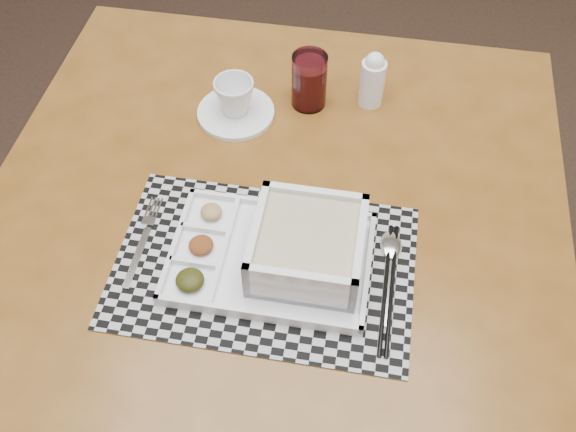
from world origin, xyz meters
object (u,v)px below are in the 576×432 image
object	(u,v)px
cup	(235,97)
dining_table	(274,231)
serving_tray	(294,251)
creamer_bottle	(373,80)
juice_glass	(309,82)

from	to	relation	value
cup	dining_table	bearing A→B (deg)	-71.33
serving_tray	creamer_bottle	bearing A→B (deg)	71.12
juice_glass	creamer_bottle	size ratio (longest dim) A/B	0.95
serving_tray	juice_glass	world-z (taller)	juice_glass
serving_tray	cup	world-z (taller)	serving_tray
juice_glass	creamer_bottle	world-z (taller)	creamer_bottle
dining_table	serving_tray	distance (m)	0.17
serving_tray	dining_table	bearing A→B (deg)	109.20
juice_glass	cup	bearing A→B (deg)	-163.76
dining_table	cup	xyz separation A→B (m)	(-0.09, 0.22, 0.12)
cup	creamer_bottle	world-z (taller)	creamer_bottle
juice_glass	creamer_bottle	bearing A→B (deg)	3.95
serving_tray	cup	xyz separation A→B (m)	(-0.13, 0.34, 0.01)
juice_glass	dining_table	bearing A→B (deg)	-101.63
dining_table	cup	distance (m)	0.27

